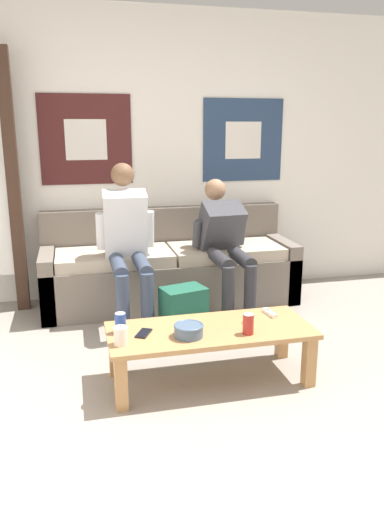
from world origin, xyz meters
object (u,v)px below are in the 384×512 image
at_px(game_controller_near_left, 270,313).
at_px(couch, 170,271).
at_px(backpack, 184,314).
at_px(coffee_table, 210,337).
at_px(person_seated_adult, 127,240).
at_px(drink_can_blue, 120,323).
at_px(person_seated_teen, 225,242).
at_px(ceramic_bowl, 189,330).
at_px(cell_phone, 144,333).
at_px(game_controller_near_right, 247,318).
at_px(pillar_candle, 121,336).
at_px(drink_can_red, 248,324).

bearing_deg(game_controller_near_left, couch, 106.41).
bearing_deg(game_controller_near_left, backpack, 129.49).
xyz_separation_m(coffee_table, backpack, (-0.01, 0.67, -0.11)).
relative_size(person_seated_adult, drink_can_blue, 10.18).
height_order(coffee_table, person_seated_teen, person_seated_teen).
relative_size(ceramic_bowl, cell_phone, 1.17).
distance_m(couch, game_controller_near_right, 1.43).
distance_m(pillar_candle, cell_phone, 0.19).
xyz_separation_m(ceramic_bowl, pillar_candle, (-0.40, -0.02, 0.01)).
bearing_deg(drink_can_red, backpack, 104.39).
relative_size(ceramic_bowl, game_controller_near_left, 1.21).
distance_m(drink_can_blue, cell_phone, 0.15).
relative_size(couch, game_controller_near_left, 15.07).
distance_m(drink_can_blue, drink_can_red, 0.76).
relative_size(couch, coffee_table, 1.77).
height_order(ceramic_bowl, game_controller_near_right, ceramic_bowl).
xyz_separation_m(person_seated_teen, game_controller_near_right, (-0.18, -1.06, -0.25)).
distance_m(person_seated_adult, game_controller_near_left, 1.31).
height_order(person_seated_teen, pillar_candle, person_seated_teen).
height_order(couch, person_seated_teen, person_seated_teen).
distance_m(couch, coffee_table, 1.49).
distance_m(person_seated_adult, drink_can_blue, 1.09).
distance_m(person_seated_teen, backpack, 0.77).
bearing_deg(game_controller_near_right, cell_phone, -174.57).
relative_size(coffee_table, cell_phone, 8.27).
bearing_deg(person_seated_adult, coffee_table, -71.43).
distance_m(drink_can_blue, game_controller_near_left, 0.98).
distance_m(game_controller_near_left, cell_phone, 0.85).
bearing_deg(cell_phone, coffee_table, -1.06).
xyz_separation_m(ceramic_bowl, drink_can_blue, (-0.38, 0.15, 0.02)).
height_order(person_seated_adult, pillar_candle, person_seated_adult).
height_order(game_controller_near_left, cell_phone, game_controller_near_left).
bearing_deg(cell_phone, pillar_candle, -141.60).
bearing_deg(drink_can_blue, cell_phone, -22.23).
height_order(person_seated_adult, drink_can_blue, person_seated_adult).
bearing_deg(game_controller_near_right, person_seated_teen, 80.59).
height_order(couch, person_seated_adult, person_seated_adult).
relative_size(pillar_candle, cell_phone, 0.78).
distance_m(couch, person_seated_adult, 0.68).
bearing_deg(ceramic_bowl, game_controller_near_left, 19.93).
bearing_deg(couch, coffee_table, -91.51).
xyz_separation_m(ceramic_bowl, cell_phone, (-0.25, 0.10, -0.04)).
xyz_separation_m(drink_can_blue, game_controller_near_right, (0.80, 0.01, -0.05)).
bearing_deg(couch, backpack, -93.55).
bearing_deg(coffee_table, person_seated_adult, 108.57).
bearing_deg(ceramic_bowl, coffee_table, 29.76).
relative_size(backpack, cell_phone, 2.58).
bearing_deg(game_controller_near_left, coffee_table, -163.91).
distance_m(coffee_table, ceramic_bowl, 0.21).
distance_m(backpack, game_controller_near_right, 0.68).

